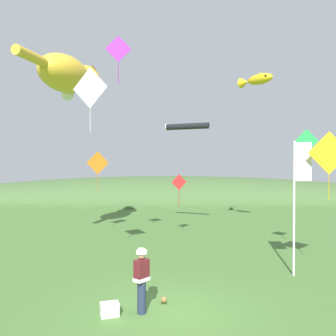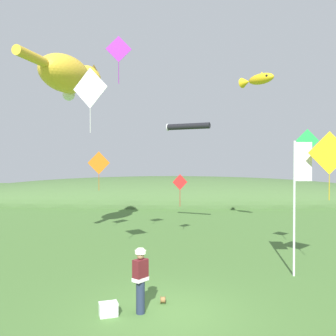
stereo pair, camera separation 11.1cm
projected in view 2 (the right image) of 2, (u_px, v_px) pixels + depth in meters
name	position (u px, v px, depth m)	size (l,w,h in m)	color
ground_plane	(165.00, 313.00, 10.22)	(120.00, 120.00, 0.00)	#477033
distant_hill_ridge	(173.00, 203.00, 37.40)	(48.54, 10.67, 5.32)	#426033
festival_attendant	(140.00, 279.00, 10.17)	(0.47, 0.49, 1.77)	#232D47
kite_spool	(163.00, 300.00, 10.89)	(0.14, 0.22, 0.22)	olive
picnic_cooler	(108.00, 309.00, 10.02)	(0.57, 0.47, 0.36)	white
festival_banner_pole	(298.00, 188.00, 13.46)	(0.66, 0.08, 4.89)	silver
kite_giant_cat	(70.00, 76.00, 19.06)	(2.75, 6.94, 2.13)	gold
kite_fish_windsock	(258.00, 80.00, 20.59)	(1.83, 2.09, 0.67)	gold
kite_tube_streamer	(187.00, 126.00, 22.23)	(2.64, 1.50, 0.44)	black
kite_diamond_red	(180.00, 183.00, 20.50)	(0.82, 0.34, 1.78)	red
kite_diamond_green	(307.00, 141.00, 15.41)	(0.96, 0.04, 1.85)	green
kite_diamond_white	(90.00, 88.00, 13.68)	(1.38, 0.57, 2.38)	white
kite_diamond_violet	(119.00, 50.00, 15.70)	(1.10, 0.14, 2.00)	purple
kite_diamond_gold	(329.00, 153.00, 13.09)	(1.52, 0.08, 2.42)	yellow
kite_diamond_orange	(99.00, 163.00, 20.92)	(1.12, 0.65, 2.18)	orange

